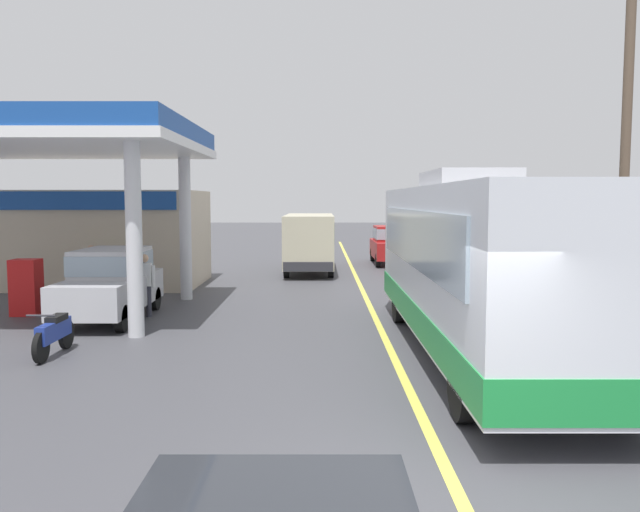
# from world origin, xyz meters

# --- Properties ---
(ground) EXTENTS (120.00, 120.00, 0.00)m
(ground) POSITION_xyz_m (0.00, 20.00, 0.00)
(ground) COLOR #424247
(lane_divider_stripe) EXTENTS (0.16, 50.00, 0.01)m
(lane_divider_stripe) POSITION_xyz_m (0.00, 15.00, 0.00)
(lane_divider_stripe) COLOR #D8CC4C
(lane_divider_stripe) RESTS_ON ground
(coach_bus_main) EXTENTS (2.60, 11.04, 3.69)m
(coach_bus_main) POSITION_xyz_m (1.66, 5.84, 1.72)
(coach_bus_main) COLOR silver
(coach_bus_main) RESTS_ON ground
(gas_station_roadside) EXTENTS (9.10, 11.95, 5.10)m
(gas_station_roadside) POSITION_xyz_m (-9.28, 14.34, 2.63)
(gas_station_roadside) COLOR #194799
(gas_station_roadside) RESTS_ON ground
(car_at_pump) EXTENTS (1.70, 4.20, 1.82)m
(car_at_pump) POSITION_xyz_m (-6.82, 9.53, 1.01)
(car_at_pump) COLOR #B2B2B7
(car_at_pump) RESTS_ON ground
(minibus_opposing_lane) EXTENTS (2.04, 6.13, 2.44)m
(minibus_opposing_lane) POSITION_xyz_m (-1.90, 20.40, 1.47)
(minibus_opposing_lane) COLOR #BFB799
(minibus_opposing_lane) RESTS_ON ground
(motorcycle_parked_forecourt) EXTENTS (0.55, 1.80, 0.92)m
(motorcycle_parked_forecourt) POSITION_xyz_m (-6.71, 5.71, 0.44)
(motorcycle_parked_forecourt) COLOR black
(motorcycle_parked_forecourt) RESTS_ON ground
(pedestrian_near_pump) EXTENTS (0.55, 0.22, 1.66)m
(pedestrian_near_pump) POSITION_xyz_m (-6.05, 9.89, 0.93)
(pedestrian_near_pump) COLOR #33333F
(pedestrian_near_pump) RESTS_ON ground
(pedestrian_by_shop) EXTENTS (0.55, 0.22, 1.66)m
(pedestrian_by_shop) POSITION_xyz_m (-8.65, 13.26, 0.93)
(pedestrian_by_shop) COLOR #33333F
(pedestrian_by_shop) RESTS_ON ground
(car_trailing_behind_bus) EXTENTS (1.70, 4.20, 1.82)m
(car_trailing_behind_bus) POSITION_xyz_m (1.95, 23.83, 1.01)
(car_trailing_behind_bus) COLOR maroon
(car_trailing_behind_bus) RESTS_ON ground
(utility_pole_roadside) EXTENTS (1.80, 0.24, 8.88)m
(utility_pole_roadside) POSITION_xyz_m (6.12, 9.24, 4.62)
(utility_pole_roadside) COLOR brown
(utility_pole_roadside) RESTS_ON ground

